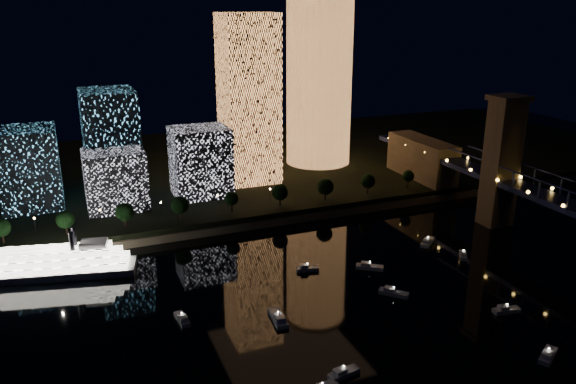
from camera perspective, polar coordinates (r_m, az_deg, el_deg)
name	(u,v)px	position (r m, az deg, el deg)	size (l,w,h in m)	color
ground	(432,319)	(160.95, 14.40, -12.42)	(520.00, 520.00, 0.00)	black
far_bank	(248,164)	(293.31, -4.09, 2.84)	(420.00, 160.00, 5.00)	black
seawall	(309,215)	(224.25, 2.13, -2.35)	(420.00, 6.00, 3.00)	#6B5E4C
tower_cylindrical	(319,82)	(280.39, 3.18, 11.11)	(34.00, 34.00, 80.67)	#FF9D51
tower_rectangular	(249,100)	(250.53, -4.02, 9.34)	(23.05, 23.05, 73.34)	#FF9D51
midrise_blocks	(110,158)	(239.94, -17.68, 3.33)	(88.29, 44.96, 43.44)	white
riverboat	(48,264)	(192.58, -23.17, -6.73)	(52.63, 21.28, 15.56)	silver
motorboats	(395,299)	(166.87, 10.85, -10.65)	(127.64, 75.47, 2.78)	silver
esplanade_trees	(222,200)	(215.81, -6.74, -0.78)	(165.61, 6.92, 8.96)	black
street_lamps	(218,199)	(221.74, -7.17, -0.67)	(132.70, 0.70, 5.65)	black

